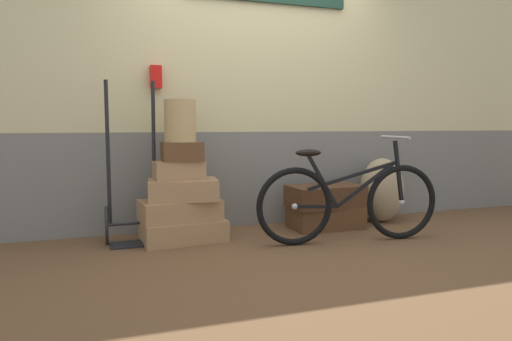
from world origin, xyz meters
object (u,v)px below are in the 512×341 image
(burlap_sack, at_px, (382,190))
(suitcase_5, at_px, (325,217))
(suitcase_1, at_px, (180,210))
(suitcase_3, at_px, (179,170))
(suitcase_6, at_px, (325,196))
(bicycle, at_px, (349,202))
(luggage_trolley, at_px, (133,208))
(suitcase_2, at_px, (183,190))
(wicker_basket, at_px, (180,121))
(suitcase_0, at_px, (184,230))
(suitcase_4, at_px, (182,151))

(burlap_sack, bearing_deg, suitcase_5, -173.93)
(suitcase_1, distance_m, suitcase_3, 0.34)
(suitcase_6, relative_size, burlap_sack, 1.07)
(suitcase_1, relative_size, burlap_sack, 1.01)
(suitcase_6, height_order, bicycle, bicycle)
(suitcase_1, bearing_deg, bicycle, -27.01)
(suitcase_1, height_order, luggage_trolley, luggage_trolley)
(suitcase_6, bearing_deg, suitcase_3, 177.13)
(suitcase_1, distance_m, suitcase_2, 0.18)
(wicker_basket, xyz_separation_m, burlap_sack, (2.08, 0.10, -0.70))
(suitcase_0, bearing_deg, suitcase_2, 55.18)
(suitcase_6, bearing_deg, suitcase_0, 178.26)
(suitcase_0, distance_m, suitcase_1, 0.18)
(suitcase_5, xyz_separation_m, burlap_sack, (0.68, 0.07, 0.22))
(suitcase_4, height_order, bicycle, bicycle)
(wicker_basket, height_order, bicycle, wicker_basket)
(suitcase_2, xyz_separation_m, wicker_basket, (-0.01, 0.03, 0.58))
(burlap_sack, bearing_deg, suitcase_1, -176.73)
(suitcase_0, relative_size, burlap_sack, 1.07)
(wicker_basket, relative_size, burlap_sack, 0.54)
(suitcase_4, xyz_separation_m, burlap_sack, (2.07, 0.12, -0.44))
(suitcase_6, relative_size, bicycle, 0.43)
(bicycle, bearing_deg, suitcase_2, 159.59)
(suitcase_3, distance_m, suitcase_6, 1.44)
(suitcase_5, xyz_separation_m, luggage_trolley, (-1.80, 0.03, 0.19))
(suitcase_6, bearing_deg, bicycle, -98.85)
(suitcase_3, height_order, luggage_trolley, luggage_trolley)
(suitcase_0, xyz_separation_m, burlap_sack, (2.07, 0.13, 0.24))
(suitcase_0, height_order, luggage_trolley, luggage_trolley)
(burlap_sack, bearing_deg, suitcase_3, -177.23)
(suitcase_2, xyz_separation_m, burlap_sack, (2.07, 0.13, -0.12))
(burlap_sack, bearing_deg, suitcase_0, -176.45)
(suitcase_0, distance_m, suitcase_2, 0.36)
(suitcase_6, height_order, burlap_sack, burlap_sack)
(suitcase_5, bearing_deg, suitcase_2, -177.41)
(suitcase_2, distance_m, luggage_trolley, 0.45)
(burlap_sack, height_order, bicycle, bicycle)
(suitcase_1, height_order, suitcase_2, suitcase_2)
(wicker_basket, xyz_separation_m, luggage_trolley, (-0.40, 0.06, -0.73))
(suitcase_1, xyz_separation_m, suitcase_2, (0.03, -0.01, 0.18))
(suitcase_5, distance_m, wicker_basket, 1.68)
(luggage_trolley, bearing_deg, burlap_sack, 0.89)
(suitcase_2, height_order, suitcase_6, suitcase_2)
(bicycle, bearing_deg, suitcase_3, 159.09)
(wicker_basket, distance_m, luggage_trolley, 0.84)
(suitcase_0, xyz_separation_m, bicycle, (1.33, -0.49, 0.26))
(suitcase_1, bearing_deg, suitcase_0, -26.25)
(suitcase_4, relative_size, wicker_basket, 0.94)
(suitcase_0, distance_m, burlap_sack, 2.09)
(suitcase_0, distance_m, bicycle, 1.44)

